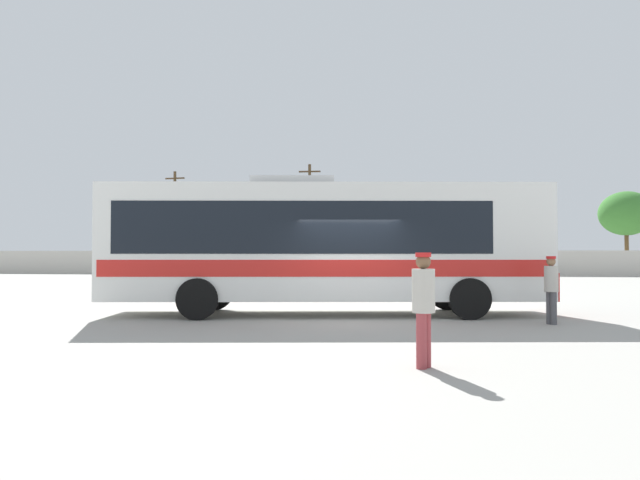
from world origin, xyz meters
TOP-DOWN VIEW (x-y plane):
  - ground_plane at (0.00, 10.00)m, footprint 300.00×300.00m
  - perimeter_wall at (0.00, 29.62)m, footprint 80.00×0.30m
  - coach_bus_white_red at (-0.91, 1.09)m, footprint 11.91×4.13m
  - attendant_by_bus_door at (4.72, -0.35)m, footprint 0.42×0.42m
  - passenger_waiting_on_apron at (1.49, -5.84)m, footprint 0.45×0.45m
  - parked_car_leftmost_red at (-8.61, 26.23)m, footprint 4.54×2.16m
  - parked_car_second_dark_blue at (-2.26, 26.60)m, footprint 4.36×2.18m
  - utility_pole_near at (-5.80, 32.08)m, footprint 1.80×0.24m
  - utility_pole_far at (-17.78, 32.90)m, footprint 1.80×0.35m
  - roadside_tree_left at (-15.49, 33.61)m, footprint 5.71×5.71m
  - roadside_tree_midleft at (-6.83, 33.71)m, footprint 5.64×5.64m
  - roadside_tree_midright at (-0.98, 31.78)m, footprint 5.33×5.33m
  - roadside_tree_right at (20.14, 35.32)m, footprint 4.29×4.29m

SIDE VIEW (x-z plane):
  - ground_plane at x=0.00m, z-range 0.00..0.00m
  - parked_car_second_dark_blue at x=-2.26m, z-range 0.05..1.51m
  - parked_car_leftmost_red at x=-8.61m, z-range 0.04..1.53m
  - attendant_by_bus_door at x=4.72m, z-range 0.11..1.70m
  - perimeter_wall at x=0.00m, z-range 0.00..1.87m
  - passenger_waiting_on_apron at x=1.49m, z-range 0.12..1.78m
  - coach_bus_white_red at x=-0.91m, z-range 0.12..3.81m
  - utility_pole_far at x=-17.78m, z-range 0.18..8.98m
  - roadside_tree_left at x=-15.49m, z-range 1.11..8.19m
  - roadside_tree_midright at x=-0.98m, z-range 1.21..8.17m
  - utility_pole_near at x=-5.80m, z-range 0.19..9.23m
  - roadside_tree_right at x=20.14m, z-range 1.55..8.34m
  - roadside_tree_midleft at x=-6.83m, z-range 1.33..8.79m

